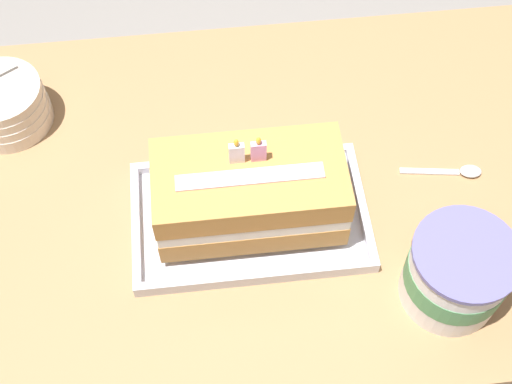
{
  "coord_description": "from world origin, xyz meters",
  "views": [
    {
      "loc": [
        -0.08,
        -0.6,
        1.69
      ],
      "look_at": [
        -0.01,
        -0.03,
        0.78
      ],
      "focal_mm": 49.65,
      "sensor_mm": 36.0,
      "label": 1
    }
  ],
  "objects_px": {
    "foil_tray": "(250,218)",
    "ice_cream_tub": "(457,273)",
    "serving_spoon_near_tray": "(461,171)",
    "birthday_cake": "(249,192)",
    "bowl_stack": "(4,105)"
  },
  "relations": [
    {
      "from": "foil_tray",
      "to": "ice_cream_tub",
      "type": "relative_size",
      "value": 2.47
    },
    {
      "from": "foil_tray",
      "to": "birthday_cake",
      "type": "bearing_deg",
      "value": 90.0
    },
    {
      "from": "serving_spoon_near_tray",
      "to": "bowl_stack",
      "type": "bearing_deg",
      "value": 165.28
    },
    {
      "from": "ice_cream_tub",
      "to": "bowl_stack",
      "type": "bearing_deg",
      "value": 148.97
    },
    {
      "from": "bowl_stack",
      "to": "serving_spoon_near_tray",
      "type": "relative_size",
      "value": 1.1
    },
    {
      "from": "ice_cream_tub",
      "to": "serving_spoon_near_tray",
      "type": "xyz_separation_m",
      "value": [
        0.08,
        0.2,
        -0.06
      ]
    },
    {
      "from": "ice_cream_tub",
      "to": "serving_spoon_near_tray",
      "type": "height_order",
      "value": "ice_cream_tub"
    },
    {
      "from": "ice_cream_tub",
      "to": "foil_tray",
      "type": "bearing_deg",
      "value": 150.71
    },
    {
      "from": "foil_tray",
      "to": "ice_cream_tub",
      "type": "distance_m",
      "value": 0.31
    },
    {
      "from": "birthday_cake",
      "to": "serving_spoon_near_tray",
      "type": "height_order",
      "value": "birthday_cake"
    },
    {
      "from": "bowl_stack",
      "to": "ice_cream_tub",
      "type": "xyz_separation_m",
      "value": [
        0.65,
        -0.39,
        0.02
      ]
    },
    {
      "from": "foil_tray",
      "to": "birthday_cake",
      "type": "height_order",
      "value": "birthday_cake"
    },
    {
      "from": "serving_spoon_near_tray",
      "to": "foil_tray",
      "type": "bearing_deg",
      "value": -171.98
    },
    {
      "from": "foil_tray",
      "to": "serving_spoon_near_tray",
      "type": "bearing_deg",
      "value": 8.02
    },
    {
      "from": "birthday_cake",
      "to": "ice_cream_tub",
      "type": "distance_m",
      "value": 0.31
    }
  ]
}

